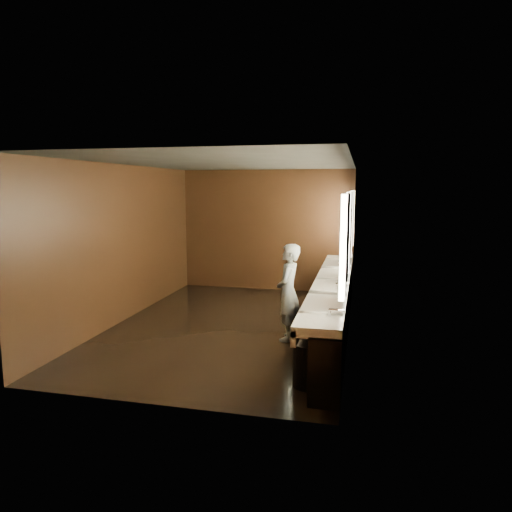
{
  "coord_description": "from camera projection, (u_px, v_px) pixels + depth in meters",
  "views": [
    {
      "loc": [
        2.15,
        -7.4,
        2.4
      ],
      "look_at": [
        0.44,
        0.0,
        1.25
      ],
      "focal_mm": 32.0,
      "sensor_mm": 36.0,
      "label": 1
    }
  ],
  "objects": [
    {
      "name": "wall_right",
      "position": [
        350.0,
        250.0,
        7.31
      ],
      "size": [
        0.02,
        6.0,
        2.8
      ],
      "primitive_type": "cube",
      "color": "black",
      "rests_on": "floor"
    },
    {
      "name": "ceiling",
      "position": [
        230.0,
        163.0,
        7.55
      ],
      "size": [
        4.0,
        6.0,
        0.02
      ],
      "primitive_type": "cube",
      "color": "#2D2D2B",
      "rests_on": "wall_back"
    },
    {
      "name": "mirror_band",
      "position": [
        350.0,
        228.0,
        7.26
      ],
      "size": [
        0.06,
        5.03,
        1.15
      ],
      "color": "#FEF2C4",
      "rests_on": "wall_right"
    },
    {
      "name": "person",
      "position": [
        288.0,
        292.0,
        7.15
      ],
      "size": [
        0.4,
        0.58,
        1.53
      ],
      "primitive_type": "imported",
      "rotation": [
        0.0,
        0.0,
        -1.64
      ],
      "color": "#94AEDC",
      "rests_on": "floor"
    },
    {
      "name": "sink_counter",
      "position": [
        336.0,
        304.0,
        7.49
      ],
      "size": [
        0.55,
        5.4,
        1.01
      ],
      "color": "black",
      "rests_on": "floor"
    },
    {
      "name": "floor",
      "position": [
        231.0,
        326.0,
        7.97
      ],
      "size": [
        6.0,
        6.0,
        0.0
      ],
      "primitive_type": "plane",
      "color": "black",
      "rests_on": "ground"
    },
    {
      "name": "trash_bin",
      "position": [
        307.0,
        365.0,
        5.51
      ],
      "size": [
        0.41,
        0.41,
        0.54
      ],
      "primitive_type": "cylinder",
      "rotation": [
        0.0,
        0.0,
        -0.19
      ],
      "color": "black",
      "rests_on": "floor"
    },
    {
      "name": "wall_left",
      "position": [
        124.0,
        243.0,
        8.2
      ],
      "size": [
        0.02,
        6.0,
        2.8
      ],
      "primitive_type": "cube",
      "color": "black",
      "rests_on": "floor"
    },
    {
      "name": "wall_front",
      "position": [
        153.0,
        282.0,
        4.87
      ],
      "size": [
        4.0,
        0.02,
        2.8
      ],
      "primitive_type": "cube",
      "color": "black",
      "rests_on": "floor"
    },
    {
      "name": "wall_back",
      "position": [
        266.0,
        230.0,
        10.65
      ],
      "size": [
        4.0,
        0.02,
        2.8
      ],
      "primitive_type": "cube",
      "color": "black",
      "rests_on": "floor"
    }
  ]
}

